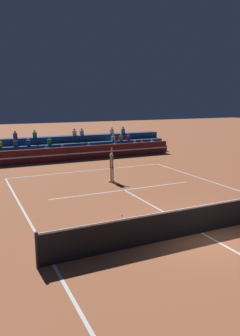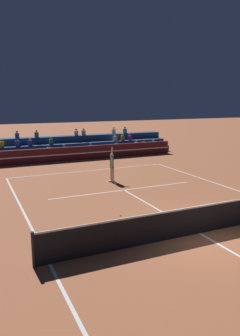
% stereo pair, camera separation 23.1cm
% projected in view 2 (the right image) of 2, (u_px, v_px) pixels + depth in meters
% --- Properties ---
extents(ground_plane, '(120.00, 120.00, 0.00)m').
position_uv_depth(ground_plane, '(199.00, 233.00, 11.98)').
color(ground_plane, '#AD603D').
extents(court_lines, '(11.10, 23.90, 0.01)m').
position_uv_depth(court_lines, '(199.00, 233.00, 11.97)').
color(court_lines, white).
rests_on(court_lines, ground).
extents(tennis_net, '(12.00, 0.10, 1.10)m').
position_uv_depth(tennis_net, '(200.00, 219.00, 11.86)').
color(tennis_net, black).
rests_on(tennis_net, ground).
extents(sponsor_banner_wall, '(18.00, 0.26, 1.10)m').
position_uv_depth(sponsor_banner_wall, '(72.00, 154.00, 26.27)').
color(sponsor_banner_wall, '#51191E').
rests_on(sponsor_banner_wall, ground).
extents(bleacher_stand, '(19.45, 2.85, 2.28)m').
position_uv_depth(bleacher_stand, '(64.00, 148.00, 28.50)').
color(bleacher_stand, navy).
rests_on(bleacher_stand, ground).
extents(tennis_player, '(0.59, 0.97, 2.47)m').
position_uv_depth(tennis_player, '(112.00, 165.00, 19.34)').
color(tennis_player, beige).
rests_on(tennis_player, ground).
extents(tennis_ball, '(0.07, 0.07, 0.07)m').
position_uv_depth(tennis_ball, '(120.00, 215.00, 13.74)').
color(tennis_ball, '#C6DB33').
rests_on(tennis_ball, ground).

